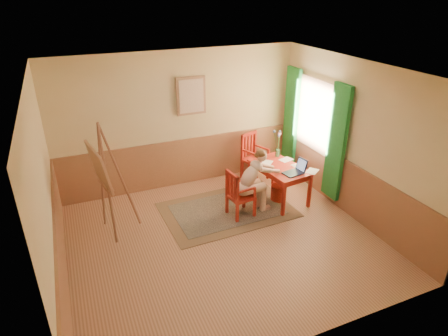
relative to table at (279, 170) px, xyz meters
name	(u,v)px	position (x,y,z in m)	size (l,w,h in m)	color
room	(223,164)	(-1.54, -0.84, 0.77)	(5.04, 4.54, 2.84)	tan
wainscot	(206,192)	(-1.54, -0.04, -0.13)	(5.00, 4.50, 1.00)	#A66D4A
window	(313,125)	(0.88, 0.26, 0.71)	(0.12, 2.01, 2.20)	white
wall_portrait	(191,96)	(-1.29, 1.36, 1.27)	(0.60, 0.05, 0.76)	#A77555
rug	(227,210)	(-1.10, -0.01, -0.62)	(2.45, 1.67, 0.02)	#8C7251
table	(279,170)	(0.00, 0.00, 0.00)	(0.88, 1.29, 0.72)	#B23022
chair_left	(239,194)	(-0.99, -0.27, -0.17)	(0.47, 0.45, 0.92)	#B23022
chair_back	(254,156)	(-0.03, 1.03, -0.12)	(0.59, 0.60, 1.02)	#B23022
figure	(253,180)	(-0.69, -0.24, 0.05)	(0.93, 0.45, 1.23)	beige
laptop	(296,170)	(0.13, -0.37, 0.14)	(0.45, 0.31, 0.25)	#1E2338
papers	(291,165)	(0.23, -0.03, 0.09)	(0.92, 0.98, 0.00)	white
vase	(278,145)	(0.20, 0.44, 0.34)	(0.19, 0.27, 0.54)	#3F724C
wastebasket	(279,193)	(-0.01, -0.05, -0.47)	(0.30, 0.30, 0.32)	#BA321F
easel	(102,171)	(-3.24, 0.11, 0.56)	(0.73, 0.90, 2.01)	#915A40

